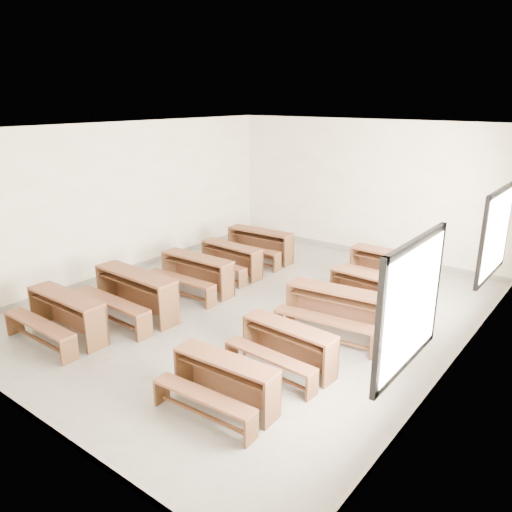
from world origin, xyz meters
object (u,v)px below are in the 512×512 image
Objects in this scene: desk_set_1 at (134,291)px; desk_set_6 at (287,344)px; desk_set_3 at (230,258)px; desk_set_7 at (335,308)px; desk_set_8 at (366,289)px; desk_set_5 at (223,379)px; desk_set_9 at (390,267)px; desk_set_2 at (196,271)px; desk_set_4 at (259,243)px; desk_set_0 at (64,313)px.

desk_set_6 is at bearing 4.22° from desk_set_1.
desk_set_7 is at bearing -16.19° from desk_set_3.
desk_set_3 is 3.11m from desk_set_8.
desk_set_5 is 0.89× the size of desk_set_9.
desk_set_6 is at bearing 81.98° from desk_set_5.
desk_set_1 reaches higher than desk_set_9.
desk_set_7 reaches higher than desk_set_3.
desk_set_7 is (0.09, 2.64, 0.06)m from desk_set_5.
desk_set_3 reaches higher than desk_set_5.
desk_set_7 reaches higher than desk_set_9.
desk_set_2 is at bearing 159.25° from desk_set_6.
desk_set_2 is 3.29m from desk_set_8.
desk_set_2 is 3.35m from desk_set_6.
desk_set_7 is at bearing 0.16° from desk_set_2.
desk_set_4 is at bearing -176.04° from desk_set_9.
desk_set_5 is 3.87m from desk_set_8.
desk_set_3 is 0.86× the size of desk_set_7.
desk_set_0 is at bearing -90.11° from desk_set_3.
desk_set_4 is 1.12× the size of desk_set_6.
desk_set_0 reaches higher than desk_set_6.
desk_set_5 is (3.17, -4.88, -0.05)m from desk_set_4.
desk_set_7 is 1.07× the size of desk_set_9.
desk_set_9 reaches higher than desk_set_4.
desk_set_3 is 4.02m from desk_set_6.
desk_set_7 is (3.15, -1.07, 0.05)m from desk_set_3.
desk_set_7 reaches higher than desk_set_5.
desk_set_4 is 1.16× the size of desk_set_8.
desk_set_3 is at bearing -155.31° from desk_set_9.
desk_set_8 is at bearing 85.28° from desk_set_7.
desk_set_5 reaches higher than desk_set_8.
desk_set_1 is 1.22× the size of desk_set_5.
desk_set_5 is 2.65m from desk_set_7.
desk_set_7 is at bearing 93.28° from desk_set_6.
desk_set_1 is 4.15m from desk_set_8.
desk_set_1 is 2.64m from desk_set_3.
desk_set_8 is 1.23m from desk_set_9.
desk_set_1 is at bearing 157.33° from desk_set_5.
desk_set_0 is at bearing -126.91° from desk_set_8.
desk_set_8 is at bearing 50.78° from desk_set_0.
desk_set_3 reaches higher than desk_set_6.
desk_set_9 reaches higher than desk_set_0.
desk_set_6 is at bearing 22.30° from desk_set_0.
desk_set_2 is 3.87m from desk_set_9.
desk_set_0 is 0.90× the size of desk_set_1.
desk_set_5 is at bearing -98.90° from desk_set_7.
desk_set_1 is 3.48m from desk_set_7.
desk_set_6 is at bearing -24.79° from desk_set_2.
desk_set_7 reaches higher than desk_set_4.
desk_set_6 is 3.87m from desk_set_9.
desk_set_8 is at bearing 43.82° from desk_set_1.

